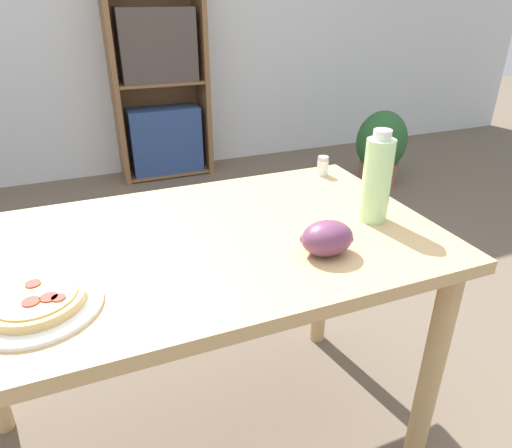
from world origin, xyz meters
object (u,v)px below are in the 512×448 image
Objects in this scene: drink_bottle at (377,179)px; pizza_on_plate at (36,302)px; bookshelf at (161,91)px; salt_shaker at (323,166)px; potted_plant_floor at (381,147)px; grape_bunch at (327,238)px.

pizza_on_plate is at bearing -174.01° from drink_bottle.
bookshelf is (-0.07, 2.59, -0.21)m from drink_bottle.
drink_bottle is 2.60m from bookshelf.
potted_plant_floor is (1.34, 1.43, -0.50)m from salt_shaker.
pizza_on_plate is 2.95m from potted_plant_floor.
potted_plant_floor is (1.60, 1.90, -0.51)m from grape_bunch.
bookshelf is (0.14, 2.70, -0.13)m from grape_bunch.
drink_bottle is (0.21, 0.11, 0.08)m from grape_bunch.
bookshelf is (-0.12, 2.23, -0.12)m from salt_shaker.
grape_bunch is at bearing -2.31° from pizza_on_plate.
grape_bunch is 0.25m from drink_bottle.
grape_bunch is 1.95× the size of salt_shaker.
grape_bunch is at bearing -151.50° from drink_bottle.
grape_bunch is 0.54m from salt_shaker.
bookshelf is 2.59× the size of potted_plant_floor.
grape_bunch is 2.71m from bookshelf.
pizza_on_plate is 0.86m from drink_bottle.
pizza_on_plate is 1.00m from salt_shaker.
drink_bottle is 3.82× the size of salt_shaker.
bookshelf is at bearing 73.88° from pizza_on_plate.
bookshelf is at bearing 93.00° from salt_shaker.
bookshelf is at bearing 151.06° from potted_plant_floor.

